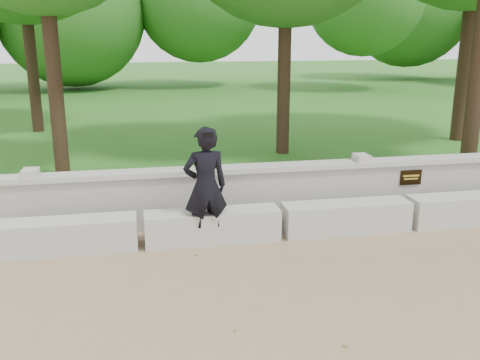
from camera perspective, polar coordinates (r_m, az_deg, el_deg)
The scene contains 6 objects.
lawn at distance 19.75m, azimuth 0.79°, elevation 7.45°, with size 40.00×22.00×0.25m, color #205818.
concrete_bench at distance 8.51m, azimuth 17.53°, elevation -3.37°, with size 11.90×0.45×0.45m.
parapet_wall at distance 9.03m, azimuth 15.59°, elevation -0.55°, with size 12.50×0.35×0.90m.
man_main at distance 7.29m, azimuth -3.71°, elevation -0.74°, with size 0.65×0.59×1.67m.
shrub_a at distance 8.77m, azimuth -9.65°, elevation -0.26°, with size 0.29×0.19×0.55m, color #26722A.
shrub_b at distance 9.53m, azimuth 12.70°, elevation 0.98°, with size 0.32×0.26×0.59m, color #26722A.
Camera 1 is at (-3.96, -5.15, 2.86)m, focal length 40.00 mm.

